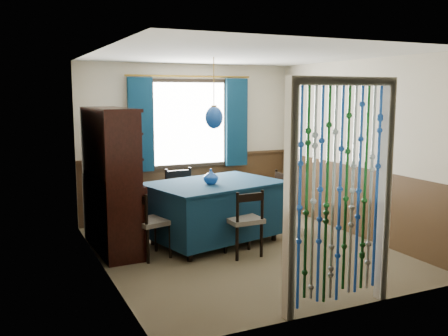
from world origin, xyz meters
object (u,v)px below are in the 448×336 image
vase_table (211,177)px  chair_near (244,221)px  chair_right (273,200)px  dining_table (214,208)px  chair_left (150,222)px  pendant_lamp (214,117)px  vase_sideboard (111,169)px  sideboard (112,202)px  bowl_shelf (120,154)px  chair_far (182,199)px

vase_table → chair_near: bearing=-70.2°
chair_right → dining_table: bearing=102.4°
dining_table → chair_left: 1.02m
pendant_lamp → vase_sideboard: size_ratio=4.52×
chair_left → vase_table: bearing=85.4°
vase_table → pendant_lamp: bearing=48.8°
sideboard → bowl_shelf: size_ratio=8.28×
chair_right → vase_table: (-1.13, -0.29, 0.46)m
bowl_shelf → chair_far: bearing=33.9°
chair_far → bowl_shelf: bowl_shelf is taller
chair_left → vase_table: (0.89, 0.15, 0.48)m
chair_near → sideboard: (-1.44, 0.98, 0.18)m
chair_far → chair_left: size_ratio=1.09×
chair_near → chair_far: bearing=101.3°
vase_sideboard → chair_near: bearing=-42.2°
pendant_lamp → sideboard: bearing=167.4°
vase_sideboard → pendant_lamp: bearing=-24.1°
chair_right → vase_sideboard: 2.40m
sideboard → bowl_shelf: 0.72m
sideboard → pendant_lamp: pendant_lamp is taller
chair_far → chair_right: size_ratio=1.04×
pendant_lamp → vase_sideboard: 1.55m
sideboard → chair_right: bearing=-4.7°
pendant_lamp → vase_sideboard: bearing=155.9°
chair_far → chair_left: bearing=49.8°
chair_near → vase_sideboard: 1.95m
chair_far → vase_table: bearing=95.3°
chair_far → chair_left: 1.27m
bowl_shelf → vase_sideboard: (0.00, 0.56, -0.26)m
pendant_lamp → vase_table: (-0.09, -0.11, -0.78)m
dining_table → sideboard: (-1.33, 0.30, 0.15)m
dining_table → sideboard: bearing=153.9°
chair_far → vase_table: vase_table is taller
chair_right → pendant_lamp: pendant_lamp is taller
dining_table → chair_left: chair_left is taller
vase_table → vase_sideboard: bearing=150.1°
vase_table → dining_table: bearing=48.8°
chair_left → bowl_shelf: 0.92m
chair_left → pendant_lamp: size_ratio=0.91×
vase_sideboard → dining_table: bearing=-24.1°
chair_near → chair_far: size_ratio=0.93×
sideboard → vase_sideboard: size_ratio=8.96×
pendant_lamp → chair_near: bearing=-80.6°
pendant_lamp → vase_table: pendant_lamp is taller
dining_table → chair_left: bearing=-178.8°
dining_table → bowl_shelf: bearing=166.0°
pendant_lamp → chair_left: bearing=-165.3°
dining_table → bowl_shelf: (-1.27, 0.01, 0.81)m
pendant_lamp → bowl_shelf: 1.33m
sideboard → chair_near: bearing=-36.3°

